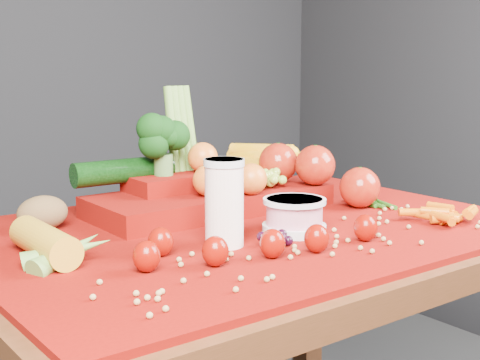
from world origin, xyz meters
TOP-DOWN VIEW (x-y plane):
  - table at (0.00, 0.00)m, footprint 1.10×0.80m
  - red_cloth at (0.00, 0.00)m, footprint 1.05×0.75m
  - milk_glass at (-0.12, -0.09)m, footprint 0.07×0.07m
  - yogurt_bowl at (0.04, -0.10)m, footprint 0.12×0.12m
  - strawberry_scatter at (-0.13, -0.17)m, footprint 0.44×0.18m
  - dark_grape_cluster at (-0.05, -0.15)m, footprint 0.06×0.05m
  - soybean_scatter at (0.00, -0.20)m, footprint 0.84×0.24m
  - corn_ear at (-0.39, -0.01)m, footprint 0.18×0.23m
  - potato at (-0.33, 0.21)m, footprint 0.10×0.07m
  - baby_carrot_pile at (0.34, -0.21)m, footprint 0.18×0.17m
  - green_bean_pile at (0.34, -0.01)m, footprint 0.14×0.12m
  - produce_mound at (0.06, 0.15)m, footprint 0.60×0.37m

SIDE VIEW (x-z plane):
  - table at x=0.00m, z-range 0.28..1.03m
  - red_cloth at x=0.00m, z-range 0.75..0.76m
  - soybean_scatter at x=0.00m, z-range 0.76..0.77m
  - green_bean_pile at x=0.34m, z-range 0.76..0.77m
  - dark_grape_cluster at x=-0.05m, z-range 0.76..0.79m
  - baby_carrot_pile at x=0.34m, z-range 0.76..0.79m
  - corn_ear at x=-0.39m, z-range 0.76..0.81m
  - strawberry_scatter at x=-0.13m, z-range 0.76..0.82m
  - potato at x=-0.33m, z-range 0.76..0.83m
  - yogurt_bowl at x=0.04m, z-range 0.76..0.83m
  - produce_mound at x=0.06m, z-range 0.69..0.95m
  - milk_glass at x=-0.12m, z-range 0.77..0.92m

